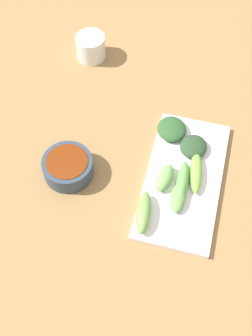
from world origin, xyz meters
The scene contains 11 objects.
tabletop centered at (0.00, 0.00, 0.01)m, with size 2.10×2.10×0.02m, color olive.
sauce_bowl centered at (-0.11, -0.04, 0.04)m, with size 0.10×0.10×0.04m.
serving_plate centered at (0.13, 0.00, 0.03)m, with size 0.15×0.31×0.01m, color white.
broccoli_stalk_0 centered at (0.07, -0.10, 0.05)m, with size 0.03×0.09×0.03m, color #76AE4F.
broccoli_leafy_1 centered at (0.13, 0.07, 0.04)m, with size 0.06×0.06×0.02m, color #2A462A.
broccoli_stalk_2 centered at (0.12, -0.02, 0.04)m, with size 0.02×0.09×0.03m, color #61A64F.
broccoli_stalk_3 centered at (0.15, 0.01, 0.04)m, with size 0.02×0.10×0.02m, color #77B944.
broccoli_stalk_4 centered at (0.12, -0.05, 0.04)m, with size 0.03×0.07×0.02m, color #6DA454.
broccoli_stalk_5 centered at (0.09, -0.02, 0.04)m, with size 0.03×0.07×0.02m, color #76B05A.
broccoli_leafy_6 centered at (0.08, 0.11, 0.04)m, with size 0.06×0.07×0.02m, color #2C562B.
tea_cup centered at (-0.16, 0.30, 0.05)m, with size 0.07×0.07×0.06m, color white.
Camera 1 is at (0.12, -0.46, 0.79)m, focal length 46.40 mm.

